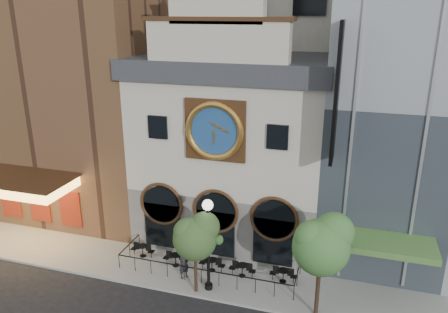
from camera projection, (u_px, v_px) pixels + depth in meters
ground at (194, 298)px, 24.09m from camera, size 120.00×120.00×0.00m
sidewalk at (209, 272)px, 26.33m from camera, size 44.00×5.00×0.15m
clock_building at (234, 143)px, 29.03m from camera, size 12.60×8.78×18.65m
theater_building at (75, 44)px, 32.69m from camera, size 14.00×15.60×25.00m
cafe_railing at (209, 264)px, 26.16m from camera, size 10.60×2.60×0.90m
bistro_0 at (143, 250)px, 27.70m from camera, size 1.58×0.68×0.90m
bistro_1 at (176, 259)px, 26.68m from camera, size 1.58×0.68×0.90m
bistro_2 at (212, 264)px, 26.16m from camera, size 1.58×0.68×0.90m
bistro_3 at (242, 269)px, 25.62m from camera, size 1.58×0.68×0.90m
bistro_4 at (283, 275)px, 25.11m from camera, size 1.58×0.68×0.90m
pedestrian at (184, 264)px, 25.36m from camera, size 0.75×0.79×1.81m
lamppost at (208, 235)px, 23.54m from camera, size 1.75×0.65×5.47m
tree_left at (196, 235)px, 23.30m from camera, size 2.48×2.39×4.77m
tree_right at (322, 243)px, 21.26m from camera, size 2.94×2.83×5.67m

